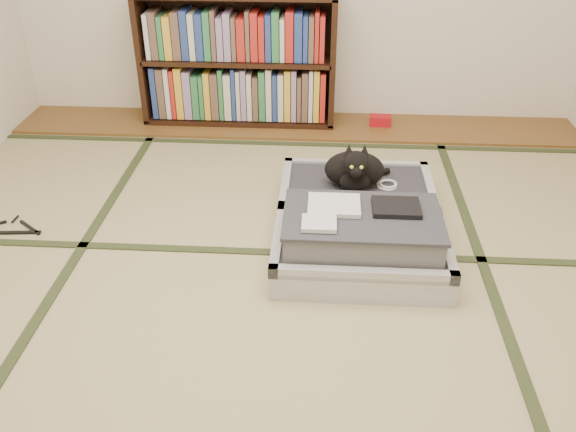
{
  "coord_description": "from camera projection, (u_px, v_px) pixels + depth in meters",
  "views": [
    {
      "loc": [
        0.21,
        -2.1,
        1.75
      ],
      "look_at": [
        0.05,
        0.35,
        0.25
      ],
      "focal_mm": 38.0,
      "sensor_mm": 36.0,
      "label": 1
    }
  ],
  "objects": [
    {
      "name": "floor",
      "position": [
        272.0,
        304.0,
        2.71
      ],
      "size": [
        4.5,
        4.5,
        0.0
      ],
      "primitive_type": "plane",
      "color": "tan",
      "rests_on": "ground"
    },
    {
      "name": "wood_strip",
      "position": [
        296.0,
        126.0,
        4.41
      ],
      "size": [
        4.0,
        0.5,
        0.02
      ],
      "primitive_type": "cube",
      "color": "brown",
      "rests_on": "ground"
    },
    {
      "name": "red_item",
      "position": [
        380.0,
        120.0,
        4.38
      ],
      "size": [
        0.15,
        0.1,
        0.07
      ],
      "primitive_type": "cube",
      "rotation": [
        0.0,
        0.0,
        -0.06
      ],
      "color": "#B00E18",
      "rests_on": "wood_strip"
    },
    {
      "name": "tatami_borders",
      "position": [
        280.0,
        242.0,
        3.13
      ],
      "size": [
        4.0,
        4.5,
        0.01
      ],
      "color": "#2D381E",
      "rests_on": "ground"
    },
    {
      "name": "bookcase",
      "position": [
        238.0,
        62.0,
        4.26
      ],
      "size": [
        1.36,
        0.31,
        0.92
      ],
      "color": "black",
      "rests_on": "wood_strip"
    },
    {
      "name": "suitcase",
      "position": [
        359.0,
        223.0,
        3.07
      ],
      "size": [
        0.83,
        1.1,
        0.33
      ],
      "color": "#BCBCC2",
      "rests_on": "floor"
    },
    {
      "name": "cat",
      "position": [
        355.0,
        170.0,
        3.24
      ],
      "size": [
        0.37,
        0.37,
        0.3
      ],
      "color": "black",
      "rests_on": "suitcase"
    },
    {
      "name": "cable_coil",
      "position": [
        387.0,
        185.0,
        3.3
      ],
      "size": [
        0.11,
        0.11,
        0.03
      ],
      "color": "white",
      "rests_on": "suitcase"
    },
    {
      "name": "hanger",
      "position": [
        6.0,
        229.0,
        3.22
      ],
      "size": [
        0.4,
        0.2,
        0.01
      ],
      "color": "black",
      "rests_on": "floor"
    }
  ]
}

